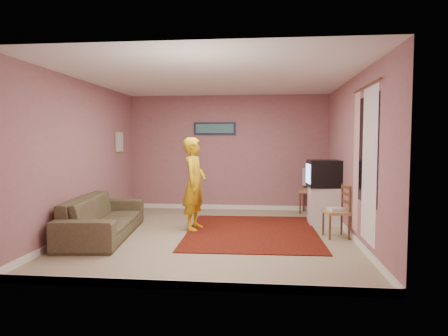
# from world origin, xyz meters

# --- Properties ---
(ground) EXTENTS (5.00, 5.00, 0.00)m
(ground) POSITION_xyz_m (0.00, 0.00, 0.00)
(ground) COLOR tan
(ground) RESTS_ON ground
(wall_back) EXTENTS (4.50, 0.02, 2.60)m
(wall_back) POSITION_xyz_m (0.00, 2.50, 1.30)
(wall_back) COLOR #9E686C
(wall_back) RESTS_ON ground
(wall_front) EXTENTS (4.50, 0.02, 2.60)m
(wall_front) POSITION_xyz_m (0.00, -2.50, 1.30)
(wall_front) COLOR #9E686C
(wall_front) RESTS_ON ground
(wall_left) EXTENTS (0.02, 5.00, 2.60)m
(wall_left) POSITION_xyz_m (-2.25, 0.00, 1.30)
(wall_left) COLOR #9E686C
(wall_left) RESTS_ON ground
(wall_right) EXTENTS (0.02, 5.00, 2.60)m
(wall_right) POSITION_xyz_m (2.25, 0.00, 1.30)
(wall_right) COLOR #9E686C
(wall_right) RESTS_ON ground
(ceiling) EXTENTS (4.50, 5.00, 0.02)m
(ceiling) POSITION_xyz_m (0.00, 0.00, 2.60)
(ceiling) COLOR white
(ceiling) RESTS_ON wall_back
(baseboard_back) EXTENTS (4.50, 0.02, 0.10)m
(baseboard_back) POSITION_xyz_m (0.00, 2.49, 0.05)
(baseboard_back) COLOR white
(baseboard_back) RESTS_ON ground
(baseboard_front) EXTENTS (4.50, 0.02, 0.10)m
(baseboard_front) POSITION_xyz_m (0.00, -2.49, 0.05)
(baseboard_front) COLOR white
(baseboard_front) RESTS_ON ground
(baseboard_left) EXTENTS (0.02, 5.00, 0.10)m
(baseboard_left) POSITION_xyz_m (-2.24, 0.00, 0.05)
(baseboard_left) COLOR white
(baseboard_left) RESTS_ON ground
(baseboard_right) EXTENTS (0.02, 5.00, 0.10)m
(baseboard_right) POSITION_xyz_m (2.24, 0.00, 0.05)
(baseboard_right) COLOR white
(baseboard_right) RESTS_ON ground
(window) EXTENTS (0.01, 1.10, 1.50)m
(window) POSITION_xyz_m (2.24, -0.90, 1.45)
(window) COLOR black
(window) RESTS_ON wall_right
(curtain_sheer) EXTENTS (0.01, 0.75, 2.10)m
(curtain_sheer) POSITION_xyz_m (2.23, -1.05, 1.25)
(curtain_sheer) COLOR white
(curtain_sheer) RESTS_ON wall_right
(curtain_floral) EXTENTS (0.01, 0.35, 2.10)m
(curtain_floral) POSITION_xyz_m (2.21, -0.35, 1.25)
(curtain_floral) COLOR #F3E5CF
(curtain_floral) RESTS_ON wall_right
(curtain_rod) EXTENTS (0.02, 1.40, 0.02)m
(curtain_rod) POSITION_xyz_m (2.20, -0.90, 2.32)
(curtain_rod) COLOR brown
(curtain_rod) RESTS_ON wall_right
(picture_back) EXTENTS (0.95, 0.04, 0.28)m
(picture_back) POSITION_xyz_m (-0.30, 2.47, 1.85)
(picture_back) COLOR #161F3D
(picture_back) RESTS_ON wall_back
(picture_left) EXTENTS (0.04, 0.38, 0.42)m
(picture_left) POSITION_xyz_m (-2.22, 1.60, 1.55)
(picture_left) COLOR #CEBA8D
(picture_left) RESTS_ON wall_left
(area_rug) EXTENTS (2.29, 2.83, 0.01)m
(area_rug) POSITION_xyz_m (0.62, 0.25, 0.01)
(area_rug) COLOR black
(area_rug) RESTS_ON ground
(tv_cabinet) EXTENTS (0.55, 0.50, 0.70)m
(tv_cabinet) POSITION_xyz_m (1.95, 1.06, 0.35)
(tv_cabinet) COLOR silver
(tv_cabinet) RESTS_ON ground
(crt_tv) EXTENTS (0.63, 0.57, 0.51)m
(crt_tv) POSITION_xyz_m (1.94, 1.06, 0.96)
(crt_tv) COLOR black
(crt_tv) RESTS_ON tv_cabinet
(chair_a) EXTENTS (0.55, 0.53, 0.54)m
(chair_a) POSITION_xyz_m (1.84, 2.20, 0.60)
(chair_a) COLOR tan
(chair_a) RESTS_ON ground
(dvd_player) EXTENTS (0.32, 0.23, 0.05)m
(dvd_player) POSITION_xyz_m (1.84, 2.20, 0.53)
(dvd_player) COLOR #BABABF
(dvd_player) RESTS_ON chair_a
(blue_throw) EXTENTS (0.37, 0.05, 0.38)m
(blue_throw) POSITION_xyz_m (1.84, 2.20, 0.80)
(blue_throw) COLOR #9BBEFE
(blue_throw) RESTS_ON chair_a
(chair_b) EXTENTS (0.43, 0.45, 0.47)m
(chair_b) POSITION_xyz_m (2.00, 0.02, 0.52)
(chair_b) COLOR tan
(chair_b) RESTS_ON ground
(game_console) EXTENTS (0.29, 0.24, 0.05)m
(game_console) POSITION_xyz_m (2.00, 0.02, 0.46)
(game_console) COLOR silver
(game_console) RESTS_ON chair_b
(sofa) EXTENTS (1.14, 2.36, 0.67)m
(sofa) POSITION_xyz_m (-1.80, -0.31, 0.33)
(sofa) COLOR brown
(sofa) RESTS_ON ground
(person) EXTENTS (0.47, 0.64, 1.63)m
(person) POSITION_xyz_m (-0.40, 0.36, 0.82)
(person) COLOR gold
(person) RESTS_ON ground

